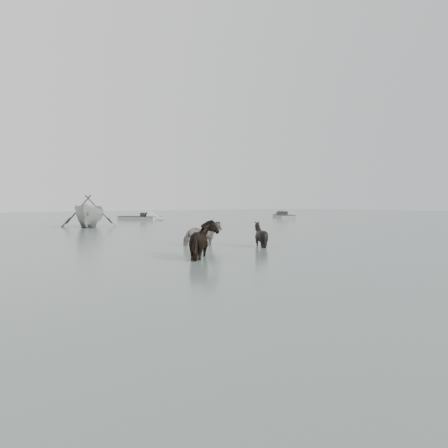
# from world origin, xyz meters

# --- Properties ---
(ground) EXTENTS (140.00, 140.00, 0.00)m
(ground) POSITION_xyz_m (0.00, 0.00, 0.00)
(ground) COLOR #4E5D57
(ground) RESTS_ON ground
(pony_pinto) EXTENTS (1.72, 1.09, 1.34)m
(pony_pinto) POSITION_xyz_m (-0.02, 2.87, 0.67)
(pony_pinto) COLOR black
(pony_pinto) RESTS_ON ground
(pony_dark) EXTENTS (1.74, 1.92, 1.66)m
(pony_dark) POSITION_xyz_m (-1.89, -0.73, 0.83)
(pony_dark) COLOR black
(pony_dark) RESTS_ON ground
(pony_black) EXTENTS (1.65, 1.58, 1.42)m
(pony_black) POSITION_xyz_m (1.92, 1.31, 0.71)
(pony_black) COLOR black
(pony_black) RESTS_ON ground
(rowboat_trail) EXTENTS (5.38, 5.81, 2.52)m
(rowboat_trail) POSITION_xyz_m (-0.40, 19.39, 1.26)
(rowboat_trail) COLOR #A0A3A1
(rowboat_trail) RESTS_ON ground
(boat_small) EXTENTS (3.67, 5.08, 1.84)m
(boat_small) POSITION_xyz_m (-0.40, 19.06, 0.92)
(boat_small) COLOR #B7B6B2
(boat_small) RESTS_ON ground
(skiff_port) EXTENTS (3.45, 5.32, 0.75)m
(skiff_port) POSITION_xyz_m (22.52, 24.34, 0.38)
(skiff_port) COLOR #939693
(skiff_port) RESTS_ON ground
(skiff_mid) EXTENTS (4.66, 5.70, 0.75)m
(skiff_mid) POSITION_xyz_m (7.09, 28.54, 0.38)
(skiff_mid) COLOR #9C9E9C
(skiff_mid) RESTS_ON ground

